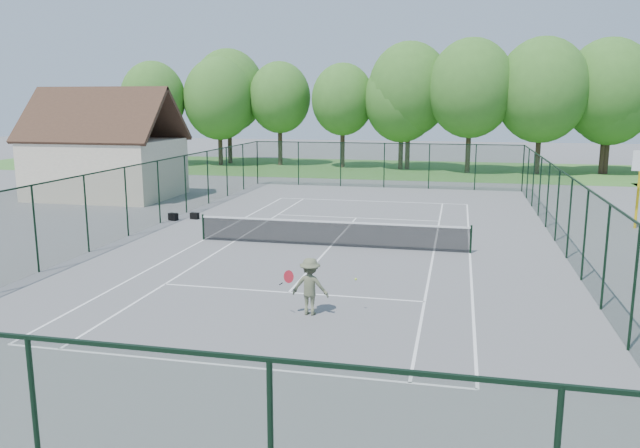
{
  "coord_description": "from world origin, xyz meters",
  "views": [
    {
      "loc": [
        4.92,
        -24.07,
        5.75
      ],
      "look_at": [
        0.0,
        -2.0,
        1.3
      ],
      "focal_mm": 35.0,
      "sensor_mm": 36.0,
      "label": 1
    }
  ],
  "objects": [
    {
      "name": "fence_enclosure",
      "position": [
        0.0,
        0.0,
        1.56
      ],
      "size": [
        18.05,
        36.05,
        3.02
      ],
      "color": "#16371F",
      "rests_on": "ground"
    },
    {
      "name": "tree_line_far",
      "position": [
        0.0,
        30.0,
        5.99
      ],
      "size": [
        39.4,
        6.4,
        9.7
      ],
      "color": "#432D22",
      "rests_on": "ground"
    },
    {
      "name": "tennis_player",
      "position": [
        1.09,
        -8.16,
        0.79
      ],
      "size": [
        2.11,
        0.91,
        1.59
      ],
      "color": "#5E6347",
      "rests_on": "ground"
    },
    {
      "name": "sports_bag_a",
      "position": [
        -8.69,
        3.78,
        0.18
      ],
      "size": [
        0.51,
        0.4,
        0.36
      ],
      "primitive_type": "cube",
      "rotation": [
        0.0,
        0.0,
        -0.32
      ],
      "color": "black",
      "rests_on": "ground"
    },
    {
      "name": "utility_building",
      "position": [
        -16.0,
        10.0,
        3.12
      ],
      "size": [
        8.6,
        6.27,
        6.63
      ],
      "color": "beige",
      "rests_on": "ground"
    },
    {
      "name": "sports_bag_b",
      "position": [
        -7.81,
        4.34,
        0.16
      ],
      "size": [
        0.44,
        0.3,
        0.32
      ],
      "primitive_type": "cube",
      "rotation": [
        0.0,
        0.0,
        -0.13
      ],
      "color": "black",
      "rests_on": "ground"
    },
    {
      "name": "court_lines",
      "position": [
        0.0,
        0.0,
        0.0
      ],
      "size": [
        11.05,
        23.85,
        0.01
      ],
      "color": "white",
      "rests_on": "ground"
    },
    {
      "name": "tennis_net",
      "position": [
        0.0,
        0.0,
        0.58
      ],
      "size": [
        11.08,
        0.08,
        1.1
      ],
      "color": "black",
      "rests_on": "ground"
    },
    {
      "name": "grass_far",
      "position": [
        0.0,
        30.0,
        0.01
      ],
      "size": [
        80.0,
        16.0,
        0.01
      ],
      "primitive_type": "cube",
      "color": "#478133",
      "rests_on": "ground"
    },
    {
      "name": "ground",
      "position": [
        0.0,
        0.0,
        0.0
      ],
      "size": [
        140.0,
        140.0,
        0.0
      ],
      "primitive_type": "plane",
      "color": "slate",
      "rests_on": "ground"
    }
  ]
}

